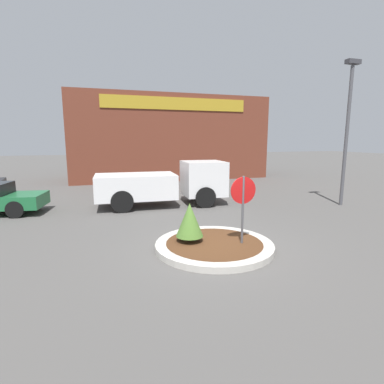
% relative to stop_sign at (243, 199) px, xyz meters
% --- Properties ---
extents(ground_plane, '(120.00, 120.00, 0.00)m').
position_rel_stop_sign_xyz_m(ground_plane, '(-0.76, 0.27, -1.51)').
color(ground_plane, '#514F4C').
extents(traffic_island, '(3.49, 3.49, 0.18)m').
position_rel_stop_sign_xyz_m(traffic_island, '(-0.76, 0.27, -1.42)').
color(traffic_island, '#BCB7AD').
rests_on(traffic_island, ground_plane).
extents(stop_sign, '(0.78, 0.07, 2.17)m').
position_rel_stop_sign_xyz_m(stop_sign, '(0.00, 0.00, 0.00)').
color(stop_sign, '#4C4C51').
rests_on(stop_sign, ground_plane).
extents(island_shrub, '(0.82, 0.82, 1.16)m').
position_rel_stop_sign_xyz_m(island_shrub, '(-1.42, 0.62, -0.67)').
color(island_shrub, brown).
rests_on(island_shrub, traffic_island).
extents(utility_truck, '(6.29, 2.45, 2.12)m').
position_rel_stop_sign_xyz_m(utility_truck, '(-0.80, 6.47, -0.42)').
color(utility_truck, white).
rests_on(utility_truck, ground_plane).
extents(storefront_building, '(15.66, 6.07, 6.62)m').
position_rel_stop_sign_xyz_m(storefront_building, '(1.98, 17.59, 1.80)').
color(storefront_building, brown).
rests_on(storefront_building, ground_plane).
extents(light_pole, '(0.70, 0.30, 6.79)m').
position_rel_stop_sign_xyz_m(light_pole, '(7.46, 3.92, 2.45)').
color(light_pole, '#4C4C51').
rests_on(light_pole, ground_plane).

